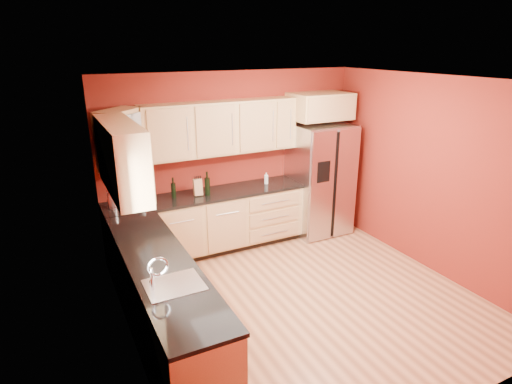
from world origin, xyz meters
The scene contains 23 objects.
floor centered at (0.00, 0.00, 0.00)m, with size 4.00×4.00×0.00m, color #97593A.
ceiling centered at (0.00, 0.00, 2.60)m, with size 4.00×4.00×0.00m, color silver.
wall_back centered at (0.00, 2.00, 1.30)m, with size 4.00×0.04×2.60m, color maroon.
wall_front centered at (0.00, -2.00, 1.30)m, with size 4.00×0.04×2.60m, color maroon.
wall_left centered at (-2.00, 0.00, 1.30)m, with size 0.04×4.00×2.60m, color maroon.
wall_right centered at (2.00, 0.00, 1.30)m, with size 0.04×4.00×2.60m, color maroon.
base_cabinets_back centered at (-0.55, 1.70, 0.44)m, with size 2.90×0.60×0.88m, color tan.
base_cabinets_left centered at (-1.70, 0.00, 0.44)m, with size 0.60×2.80×0.88m, color tan.
countertop_back centered at (-0.55, 1.69, 0.90)m, with size 2.90×0.62×0.04m, color black.
countertop_left centered at (-1.69, 0.00, 0.90)m, with size 0.62×2.80×0.04m, color black.
upper_cabinets_back centered at (-0.25, 1.83, 1.83)m, with size 2.30×0.33×0.75m, color tan.
upper_cabinets_left centered at (-1.83, 0.72, 1.83)m, with size 0.33×1.35×0.75m, color tan.
corner_upper_cabinet centered at (-1.67, 1.67, 1.83)m, with size 0.62×0.33×0.75m, color tan.
over_fridge_cabinet centered at (1.35, 1.70, 2.05)m, with size 0.92×0.60×0.40m, color tan.
refrigerator centered at (1.35, 1.62, 0.89)m, with size 0.90×0.75×1.78m, color silver.
window centered at (-1.98, -0.50, 1.55)m, with size 0.03×0.90×1.00m, color white.
sink_faucet centered at (-1.69, -0.50, 1.07)m, with size 0.50×0.42×0.30m, color silver, non-canonical shape.
canister_left centered at (-1.48, 1.73, 1.01)m, with size 0.11×0.11×0.17m, color silver.
canister_right centered at (-1.85, 1.72, 1.02)m, with size 0.13×0.13×0.21m, color silver.
wine_bottle_a centered at (-1.03, 1.75, 1.07)m, with size 0.07×0.07×0.29m, color black, non-canonical shape.
wine_bottle_b centered at (-0.56, 1.64, 1.09)m, with size 0.08×0.08×0.34m, color black, non-canonical shape.
knife_block centered at (-0.68, 1.70, 1.04)m, with size 0.12×0.11×0.24m, color tan.
soap_dispenser centered at (0.43, 1.72, 1.01)m, with size 0.06×0.06×0.18m, color white.
Camera 1 is at (-2.54, -3.79, 2.95)m, focal length 30.00 mm.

